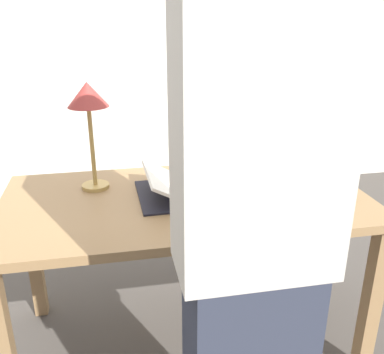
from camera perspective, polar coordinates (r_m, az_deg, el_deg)
name	(u,v)px	position (r m, az deg, el deg)	size (l,w,h in m)	color
ground_plane	(187,339)	(2.14, -0.72, -20.73)	(12.00, 12.00, 0.00)	#47423D
wall_back	(142,29)	(3.40, -6.73, 19.02)	(8.00, 0.06, 2.60)	silver
reading_desk	(186,217)	(1.78, -0.82, -5.35)	(1.47, 0.76, 0.73)	#937047
open_book	(196,186)	(1.76, 0.49, -1.24)	(0.48, 0.35, 0.11)	black
book_stack_tall	(303,171)	(1.86, 14.52, 0.76)	(0.25, 0.32, 0.14)	black
book_standing_upright	(261,166)	(1.80, 9.18, 1.46)	(0.06, 0.18, 0.21)	slate
reading_lamp	(88,103)	(1.76, -13.67, 9.53)	(0.16, 0.16, 0.45)	tan
coffee_mug	(255,174)	(1.88, 8.43, 0.45)	(0.09, 0.12, 0.09)	#335184
pencil	(225,216)	(1.57, 4.40, -5.25)	(0.03, 0.16, 0.01)	gold
person_reader	(253,254)	(1.03, 8.09, -10.12)	(0.36, 0.22, 1.82)	#2D3342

